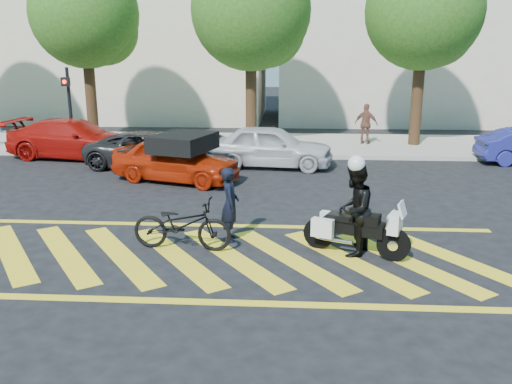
# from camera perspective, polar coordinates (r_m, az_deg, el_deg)

# --- Properties ---
(ground) EXTENTS (90.00, 90.00, 0.00)m
(ground) POSITION_cam_1_polar(r_m,az_deg,el_deg) (10.57, -5.16, -6.82)
(ground) COLOR black
(ground) RESTS_ON ground
(sidewalk) EXTENTS (60.00, 5.00, 0.15)m
(sidewalk) POSITION_cam_1_polar(r_m,az_deg,el_deg) (22.08, -0.51, 5.05)
(sidewalk) COLOR #9E998E
(sidewalk) RESTS_ON ground
(crosswalk) EXTENTS (12.33, 4.00, 0.01)m
(crosswalk) POSITION_cam_1_polar(r_m,az_deg,el_deg) (10.57, -5.37, -6.79)
(crosswalk) COLOR yellow
(crosswalk) RESTS_ON ground
(building_left) EXTENTS (16.00, 8.00, 10.00)m
(building_left) POSITION_cam_1_polar(r_m,az_deg,el_deg) (32.15, -14.32, 16.57)
(building_left) COLOR beige
(building_left) RESTS_ON ground
(building_right) EXTENTS (16.00, 8.00, 11.00)m
(building_right) POSITION_cam_1_polar(r_m,az_deg,el_deg) (31.61, 18.03, 17.25)
(building_right) COLOR beige
(building_right) RESTS_ON ground
(tree_left) EXTENTS (4.20, 4.20, 7.26)m
(tree_left) POSITION_cam_1_polar(r_m,az_deg,el_deg) (23.17, -17.21, 17.10)
(tree_left) COLOR black
(tree_left) RESTS_ON ground
(tree_center) EXTENTS (4.60, 4.60, 7.56)m
(tree_center) POSITION_cam_1_polar(r_m,az_deg,el_deg) (21.83, -0.18, 18.17)
(tree_center) COLOR black
(tree_center) RESTS_ON ground
(tree_right) EXTENTS (4.40, 4.40, 7.41)m
(tree_right) POSITION_cam_1_polar(r_m,az_deg,el_deg) (22.36, 17.51, 17.30)
(tree_right) COLOR black
(tree_right) RESTS_ON ground
(signal_pole) EXTENTS (0.28, 0.43, 3.20)m
(signal_pole) POSITION_cam_1_polar(r_m,az_deg,el_deg) (21.12, -19.09, 8.82)
(signal_pole) COLOR black
(signal_pole) RESTS_ON ground
(officer_bike) EXTENTS (0.44, 0.61, 1.56)m
(officer_bike) POSITION_cam_1_polar(r_m,az_deg,el_deg) (11.19, -2.75, -1.30)
(officer_bike) COLOR black
(officer_bike) RESTS_ON ground
(bicycle) EXTENTS (2.04, 0.87, 1.05)m
(bicycle) POSITION_cam_1_polar(r_m,az_deg,el_deg) (10.84, -7.80, -3.39)
(bicycle) COLOR black
(bicycle) RESTS_ON ground
(police_motorcycle) EXTENTS (2.00, 1.14, 0.93)m
(police_motorcycle) POSITION_cam_1_polar(r_m,az_deg,el_deg) (10.68, 10.29, -3.87)
(police_motorcycle) COLOR black
(police_motorcycle) RESTS_ON ground
(officer_moto) EXTENTS (0.98, 1.08, 1.81)m
(officer_moto) POSITION_cam_1_polar(r_m,az_deg,el_deg) (10.55, 10.30, -1.83)
(officer_moto) COLOR black
(officer_moto) RESTS_ON ground
(red_convertible) EXTENTS (4.16, 2.68, 1.32)m
(red_convertible) POSITION_cam_1_polar(r_m,az_deg,el_deg) (16.35, -8.44, 3.39)
(red_convertible) COLOR #A72007
(red_convertible) RESTS_ON ground
(parked_left) EXTENTS (5.04, 2.55, 1.40)m
(parked_left) POSITION_cam_1_polar(r_m,az_deg,el_deg) (20.67, -18.59, 5.32)
(parked_left) COLOR #9B0E09
(parked_left) RESTS_ON ground
(parked_mid_left) EXTENTS (4.48, 2.47, 1.19)m
(parked_mid_left) POSITION_cam_1_polar(r_m,az_deg,el_deg) (18.38, -10.99, 4.36)
(parked_mid_left) COLOR black
(parked_mid_left) RESTS_ON ground
(parked_mid_right) EXTENTS (4.30, 2.11, 1.41)m
(parked_mid_right) POSITION_cam_1_polar(r_m,az_deg,el_deg) (18.12, 1.55, 4.84)
(parked_mid_right) COLOR #BBBBC0
(parked_mid_right) RESTS_ON ground
(pedestrian_right) EXTENTS (1.01, 0.75, 1.60)m
(pedestrian_right) POSITION_cam_1_polar(r_m,az_deg,el_deg) (22.07, 11.51, 7.04)
(pedestrian_right) COLOR brown
(pedestrian_right) RESTS_ON sidewalk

